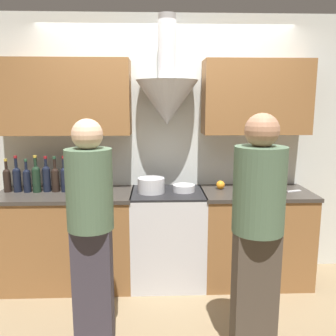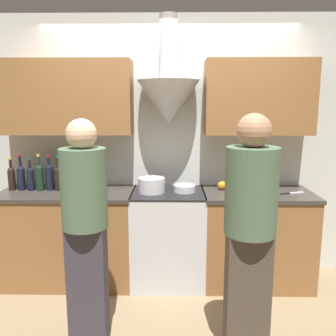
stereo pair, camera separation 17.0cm
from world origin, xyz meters
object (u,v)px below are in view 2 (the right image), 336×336
at_px(wine_bottle_7, 76,177).
at_px(orange_fruit, 222,185).
at_px(wine_bottle_0, 11,177).
at_px(person_foreground_right, 250,232).
at_px(stove_range, 168,236).
at_px(mixing_bowl, 185,188).
at_px(stock_pot, 152,185).
at_px(wine_bottle_2, 30,177).
at_px(wine_bottle_5, 58,177).
at_px(wine_bottle_3, 39,176).
at_px(wine_bottle_1, 21,176).
at_px(wine_bottle_6, 67,177).
at_px(wine_bottle_8, 85,176).
at_px(wine_bottle_4, 49,176).
at_px(person_foreground_left, 85,224).

relative_size(wine_bottle_7, orange_fruit, 3.96).
relative_size(wine_bottle_0, person_foreground_right, 0.19).
bearing_deg(wine_bottle_0, stove_range, -2.10).
height_order(wine_bottle_0, mixing_bowl, wine_bottle_0).
relative_size(stove_range, stock_pot, 3.58).
height_order(wine_bottle_7, stock_pot, wine_bottle_7).
bearing_deg(wine_bottle_2, mixing_bowl, -1.11).
xyz_separation_m(stove_range, wine_bottle_5, (-1.07, 0.05, 0.58)).
bearing_deg(wine_bottle_3, wine_bottle_1, 174.30).
distance_m(wine_bottle_7, person_foreground_right, 1.87).
distance_m(wine_bottle_5, stock_pot, 0.92).
bearing_deg(orange_fruit, wine_bottle_6, -178.18).
distance_m(stock_pot, orange_fruit, 0.69).
distance_m(wine_bottle_7, orange_fruit, 1.42).
relative_size(wine_bottle_1, wine_bottle_7, 1.05).
bearing_deg(stock_pot, wine_bottle_2, 177.19).
distance_m(stove_range, wine_bottle_8, 1.00).
relative_size(wine_bottle_7, wine_bottle_8, 0.96).
height_order(wine_bottle_0, wine_bottle_6, wine_bottle_6).
bearing_deg(wine_bottle_4, person_foreground_left, -59.48).
bearing_deg(wine_bottle_7, mixing_bowl, -1.87).
bearing_deg(mixing_bowl, wine_bottle_2, 178.89).
distance_m(wine_bottle_0, wine_bottle_3, 0.28).
relative_size(wine_bottle_1, person_foreground_right, 0.21).
relative_size(wine_bottle_5, stock_pot, 1.33).
bearing_deg(stock_pot, stove_range, 7.22).
relative_size(wine_bottle_0, wine_bottle_1, 0.92).
bearing_deg(wine_bottle_2, wine_bottle_1, 170.54).
xyz_separation_m(stove_range, orange_fruit, (0.53, 0.09, 0.49)).
bearing_deg(wine_bottle_4, stove_range, -2.85).
relative_size(wine_bottle_7, person_foreground_left, 0.20).
height_order(wine_bottle_3, mixing_bowl, wine_bottle_3).
relative_size(wine_bottle_0, wine_bottle_3, 0.90).
height_order(wine_bottle_8, mixing_bowl, wine_bottle_8).
bearing_deg(wine_bottle_6, orange_fruit, 1.82).
distance_m(wine_bottle_1, person_foreground_right, 2.31).
xyz_separation_m(wine_bottle_1, wine_bottle_2, (0.10, -0.02, -0.01)).
xyz_separation_m(stock_pot, mixing_bowl, (0.31, 0.03, -0.04)).
relative_size(wine_bottle_6, wine_bottle_8, 1.00).
height_order(wine_bottle_0, person_foreground_right, person_foreground_right).
bearing_deg(wine_bottle_0, mixing_bowl, -1.60).
height_order(stove_range, wine_bottle_8, wine_bottle_8).
height_order(wine_bottle_2, mixing_bowl, wine_bottle_2).
xyz_separation_m(wine_bottle_5, wine_bottle_8, (0.27, -0.00, 0.01)).
height_order(wine_bottle_4, mixing_bowl, wine_bottle_4).
bearing_deg(stove_range, wine_bottle_6, 177.37).
bearing_deg(wine_bottle_5, wine_bottle_3, -175.25).
bearing_deg(stock_pot, person_foreground_right, -58.65).
distance_m(wine_bottle_6, wine_bottle_7, 0.09).
distance_m(wine_bottle_8, mixing_bowl, 0.97).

